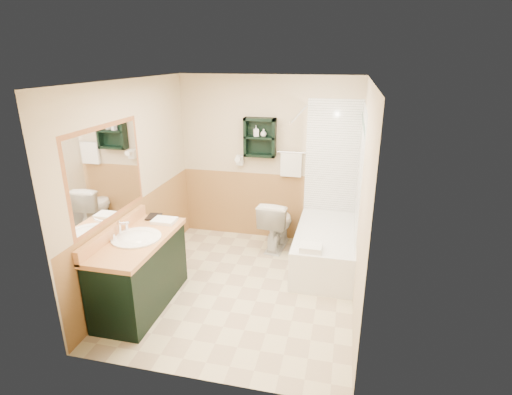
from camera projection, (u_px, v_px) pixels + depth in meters
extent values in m
plane|color=beige|center=(242.00, 287.00, 4.82)|extent=(3.00, 3.00, 0.00)
cube|color=beige|center=(268.00, 160.00, 5.81)|extent=(2.60, 0.04, 2.40)
cube|color=beige|center=(133.00, 185.00, 4.70)|extent=(0.04, 3.00, 2.40)
cube|color=beige|center=(364.00, 202.00, 4.14)|extent=(0.04, 3.00, 2.40)
cube|color=white|center=(240.00, 78.00, 4.01)|extent=(2.60, 3.00, 0.04)
cube|color=black|center=(260.00, 137.00, 5.61)|extent=(0.45, 0.15, 0.55)
cylinder|color=silver|center=(300.00, 113.00, 4.73)|extent=(0.03, 1.60, 0.03)
cube|color=black|center=(140.00, 272.00, 4.36)|extent=(0.59, 1.28, 0.81)
cube|color=white|center=(325.00, 248.00, 5.24)|extent=(0.75, 1.50, 0.50)
imported|color=white|center=(277.00, 224.00, 5.72)|extent=(0.48, 0.77, 0.72)
cube|color=white|center=(164.00, 221.00, 4.62)|extent=(0.26, 0.21, 0.04)
imported|color=black|center=(146.00, 209.00, 4.73)|extent=(0.16, 0.04, 0.21)
cube|color=white|center=(311.00, 248.00, 4.62)|extent=(0.25, 0.21, 0.07)
imported|color=white|center=(256.00, 134.00, 5.60)|extent=(0.12, 0.17, 0.07)
imported|color=white|center=(264.00, 134.00, 5.58)|extent=(0.12, 0.13, 0.09)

